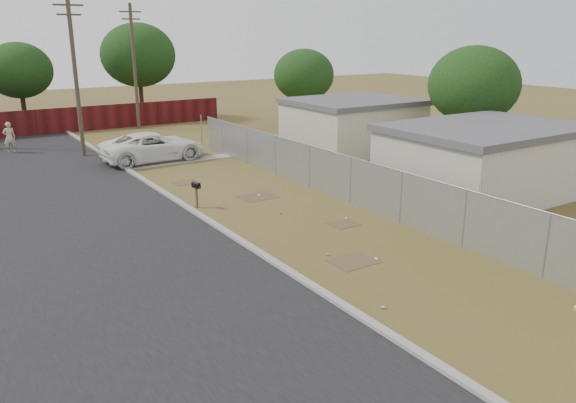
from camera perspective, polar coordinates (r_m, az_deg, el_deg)
ground at (r=22.18m, az=0.06°, el=-1.45°), size 120.00×120.00×0.00m
street at (r=27.07m, az=-21.72°, el=0.74°), size 15.10×60.00×0.12m
chainlink_fence at (r=24.50m, az=4.90°, el=2.19°), size 0.10×27.06×2.02m
privacy_fence at (r=43.46m, az=-25.50°, el=7.15°), size 30.00×0.12×1.80m
utility_poles at (r=39.21m, az=-21.85°, el=12.31°), size 12.60×8.24×9.00m
houses at (r=30.16m, az=12.48°, el=6.10°), size 9.30×17.24×3.10m
horizon_trees at (r=43.11m, az=-16.65°, el=13.01°), size 33.32×31.94×7.78m
mailbox at (r=23.28m, az=-9.32°, el=1.42°), size 0.25×0.48×1.09m
pickup_truck at (r=32.54m, az=-13.52°, el=5.44°), size 5.92×2.90×1.62m
pedestrian at (r=37.73m, az=-26.45°, el=5.85°), size 0.73×0.52×1.87m
scattered_litter at (r=20.02m, az=3.47°, el=-3.41°), size 3.89×11.09×0.07m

